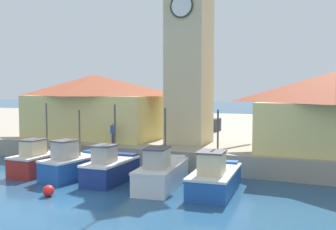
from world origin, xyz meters
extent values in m
plane|color=navy|center=(0.00, 0.00, 0.00)|extent=(300.00, 300.00, 0.00)
cube|color=#9E937F|center=(0.00, 28.93, 0.66)|extent=(120.00, 40.00, 1.32)
cube|color=#AD2823|center=(-5.53, 5.24, 0.57)|extent=(1.84, 4.31, 1.14)
cube|color=#AD2823|center=(-5.57, 7.13, 1.26)|extent=(1.50, 0.63, 0.24)
cube|color=silver|center=(-5.53, 5.24, 1.19)|extent=(1.90, 4.37, 0.12)
cube|color=beige|center=(-5.52, 4.50, 1.70)|extent=(1.08, 1.30, 0.90)
cube|color=#4C4C51|center=(-5.52, 4.50, 2.19)|extent=(1.16, 1.39, 0.08)
cylinder|color=#4C4742|center=(-5.54, 5.78, 2.82)|extent=(0.10, 0.10, 3.14)
torus|color=black|center=(-6.49, 5.44, 0.57)|extent=(0.13, 0.52, 0.52)
cube|color=#2356A8|center=(-2.75, 4.87, 0.58)|extent=(2.27, 4.26, 1.15)
cube|color=#2356A8|center=(-2.51, 6.63, 1.27)|extent=(1.54, 0.80, 0.24)
cube|color=silver|center=(-2.75, 4.87, 1.20)|extent=(2.34, 4.33, 0.12)
cube|color=#B2ADA3|center=(-2.85, 4.17, 1.77)|extent=(1.19, 1.35, 1.02)
cube|color=#4C4C51|center=(-2.85, 4.17, 2.32)|extent=(1.28, 1.44, 0.08)
cylinder|color=#4C4742|center=(-2.68, 5.37, 2.65)|extent=(0.10, 0.10, 2.79)
torus|color=black|center=(-3.66, 5.20, 0.58)|extent=(0.19, 0.53, 0.52)
cube|color=navy|center=(-0.20, 4.94, 0.57)|extent=(1.89, 4.11, 1.14)
cube|color=navy|center=(-0.29, 6.71, 1.26)|extent=(1.47, 0.67, 0.24)
cube|color=silver|center=(-0.20, 4.94, 1.19)|extent=(1.95, 4.18, 0.12)
cube|color=#B2ADA3|center=(-0.17, 4.23, 1.69)|extent=(1.08, 1.26, 0.89)
cube|color=#4C4C51|center=(-0.17, 4.23, 2.18)|extent=(1.16, 1.34, 0.08)
cylinder|color=#4C4742|center=(-0.23, 5.44, 2.84)|extent=(0.10, 0.10, 3.18)
torus|color=black|center=(-1.14, 5.10, 0.57)|extent=(0.14, 0.53, 0.52)
cube|color=silver|center=(2.96, 5.04, 0.56)|extent=(2.44, 5.20, 1.13)
cube|color=silver|center=(2.64, 7.27, 1.25)|extent=(1.56, 0.80, 0.24)
cube|color=silver|center=(2.96, 5.04, 1.18)|extent=(2.51, 5.27, 0.12)
cube|color=#B2ADA3|center=(3.08, 4.17, 1.72)|extent=(1.25, 1.63, 0.97)
cube|color=#4C4C51|center=(3.08, 4.17, 2.24)|extent=(1.34, 1.72, 0.08)
cylinder|color=#4C4742|center=(2.87, 5.66, 2.75)|extent=(0.10, 0.10, 3.02)
torus|color=black|center=(1.97, 5.15, 0.56)|extent=(0.19, 0.53, 0.52)
cube|color=#2356A8|center=(5.87, 5.30, 0.50)|extent=(2.44, 5.07, 1.00)
cube|color=#2356A8|center=(5.66, 7.49, 1.12)|extent=(1.73, 0.76, 0.24)
cube|color=silver|center=(5.87, 5.30, 1.05)|extent=(2.50, 5.13, 0.12)
cube|color=beige|center=(5.95, 4.45, 1.63)|extent=(1.32, 1.58, 1.05)
cube|color=#4C4C51|center=(5.95, 4.45, 2.20)|extent=(1.41, 1.66, 0.08)
cylinder|color=#4C4742|center=(5.81, 5.91, 2.67)|extent=(0.10, 0.10, 3.11)
torus|color=black|center=(4.78, 5.44, 0.50)|extent=(0.17, 0.53, 0.52)
cube|color=beige|center=(1.40, 13.20, 6.90)|extent=(2.90, 2.90, 11.17)
cylinder|color=white|center=(1.40, 11.69, 11.09)|extent=(1.60, 0.12, 1.60)
torus|color=#332D23|center=(1.40, 11.65, 11.09)|extent=(1.72, 0.12, 1.72)
cube|color=#E5D17A|center=(-6.89, 13.07, 3.04)|extent=(10.93, 5.57, 3.45)
pyramid|color=#B25133|center=(-6.89, 13.07, 5.63)|extent=(11.33, 5.97, 1.72)
cube|color=#E5D17A|center=(11.38, 12.60, 2.89)|extent=(9.02, 6.12, 3.16)
pyramid|color=#A3472D|center=(11.38, 12.60, 5.45)|extent=(9.42, 6.52, 1.95)
cube|color=#353539|center=(0.12, 21.70, 1.92)|extent=(2.00, 2.00, 1.20)
cylinder|color=#4C4C51|center=(0.12, 21.70, 11.95)|extent=(0.56, 0.56, 18.86)
sphere|color=red|center=(-1.37, 1.04, 0.28)|extent=(0.57, 0.57, 0.57)
cylinder|color=#33333D|center=(-3.01, 9.69, 1.74)|extent=(0.22, 0.22, 0.85)
cube|color=#2D4CA5|center=(-3.01, 9.69, 2.45)|extent=(0.34, 0.22, 0.56)
sphere|color=tan|center=(-3.01, 9.69, 2.84)|extent=(0.20, 0.20, 0.20)
camera|label=1|loc=(11.76, -13.99, 5.28)|focal=42.00mm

